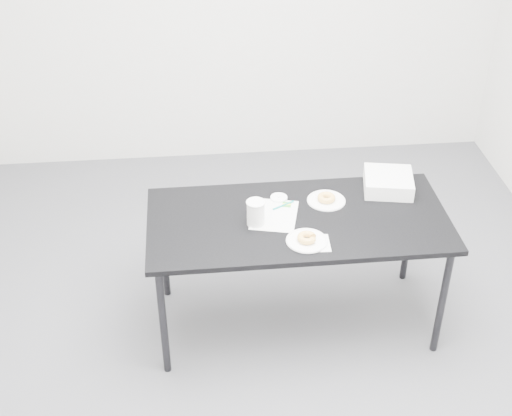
{
  "coord_description": "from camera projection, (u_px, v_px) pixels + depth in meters",
  "views": [
    {
      "loc": [
        -0.36,
        -3.11,
        2.92
      ],
      "look_at": [
        -0.06,
        0.02,
        0.79
      ],
      "focal_mm": 50.0,
      "sensor_mm": 36.0,
      "label": 1
    }
  ],
  "objects": [
    {
      "name": "donut_near",
      "position": [
        307.0,
        238.0,
        3.62
      ],
      "size": [
        0.12,
        0.12,
        0.03
      ],
      "primitive_type": "torus",
      "rotation": [
        0.0,
        0.0,
        -0.19
      ],
      "color": "gold",
      "rests_on": "plate_near"
    },
    {
      "name": "bakery_box",
      "position": [
        388.0,
        182.0,
        4.03
      ],
      "size": [
        0.31,
        0.31,
        0.09
      ],
      "primitive_type": "cube",
      "rotation": [
        0.0,
        0.0,
        -0.19
      ],
      "color": "silver",
      "rests_on": "table"
    },
    {
      "name": "donut_far",
      "position": [
        326.0,
        198.0,
        3.93
      ],
      "size": [
        0.13,
        0.13,
        0.03
      ],
      "primitive_type": "torus",
      "rotation": [
        0.0,
        0.0,
        -0.42
      ],
      "color": "gold",
      "rests_on": "plate_far"
    },
    {
      "name": "scorecard",
      "position": [
        274.0,
        215.0,
        3.83
      ],
      "size": [
        0.3,
        0.35,
        0.0
      ],
      "primitive_type": "cube",
      "rotation": [
        0.0,
        0.0,
        -0.24
      ],
      "color": "silver",
      "rests_on": "table"
    },
    {
      "name": "napkin",
      "position": [
        315.0,
        243.0,
        3.62
      ],
      "size": [
        0.16,
        0.16,
        0.0
      ],
      "primitive_type": "cube",
      "rotation": [
        0.0,
        0.0,
        -0.05
      ],
      "color": "silver",
      "rests_on": "table"
    },
    {
      "name": "plate_far",
      "position": [
        326.0,
        201.0,
        3.95
      ],
      "size": [
        0.21,
        0.21,
        0.01
      ],
      "primitive_type": "cylinder",
      "color": "white",
      "rests_on": "table"
    },
    {
      "name": "cup_lid",
      "position": [
        279.0,
        198.0,
        3.96
      ],
      "size": [
        0.09,
        0.09,
        0.01
      ],
      "primitive_type": "cylinder",
      "color": "white",
      "rests_on": "table"
    },
    {
      "name": "floor",
      "position": [
        266.0,
        319.0,
        4.23
      ],
      "size": [
        4.0,
        4.0,
        0.0
      ],
      "primitive_type": "plane",
      "color": "#48484C",
      "rests_on": "ground"
    },
    {
      "name": "logo_patch",
      "position": [
        287.0,
        205.0,
        3.91
      ],
      "size": [
        0.06,
        0.06,
        0.0
      ],
      "primitive_type": "cube",
      "rotation": [
        0.0,
        0.0,
        -0.24
      ],
      "color": "green",
      "rests_on": "scorecard"
    },
    {
      "name": "table",
      "position": [
        298.0,
        227.0,
        3.84
      ],
      "size": [
        1.62,
        0.77,
        0.74
      ],
      "rotation": [
        0.0,
        0.0,
        0.01
      ],
      "color": "black",
      "rests_on": "floor"
    },
    {
      "name": "pen",
      "position": [
        283.0,
        205.0,
        3.9
      ],
      "size": [
        0.13,
        0.08,
        0.01
      ],
      "primitive_type": "cylinder",
      "rotation": [
        0.0,
        1.57,
        0.51
      ],
      "color": "#0B7C7E",
      "rests_on": "scorecard"
    },
    {
      "name": "coffee_cup",
      "position": [
        256.0,
        213.0,
        3.73
      ],
      "size": [
        0.09,
        0.09,
        0.14
      ],
      "primitive_type": "cylinder",
      "color": "white",
      "rests_on": "table"
    },
    {
      "name": "plate_near",
      "position": [
        307.0,
        241.0,
        3.63
      ],
      "size": [
        0.21,
        0.21,
        0.01
      ],
      "primitive_type": "cylinder",
      "color": "white",
      "rests_on": "napkin"
    }
  ]
}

